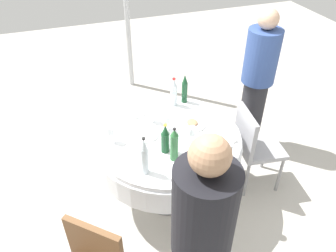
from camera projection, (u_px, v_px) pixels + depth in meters
name	position (u px, v px, depth m)	size (l,w,h in m)	color
ground_plane	(168.00, 193.00, 3.32)	(10.00, 10.00, 0.00)	#B7B2A8
dining_table	(168.00, 148.00, 2.97)	(1.29, 1.29, 0.74)	white
bottle_clear_outer	(174.00, 93.00, 3.17)	(0.06, 0.06, 0.29)	silver
bottle_dark_green_east	(165.00, 139.00, 2.63)	(0.07, 0.07, 0.27)	#194728
bottle_dark_green_inner	(185.00, 89.00, 3.21)	(0.06, 0.06, 0.31)	#194728
bottle_green_front	(174.00, 145.00, 2.55)	(0.07, 0.07, 0.30)	#2D6B38
bottle_clear_north	(145.00, 157.00, 2.42)	(0.06, 0.06, 0.33)	silver
wine_glass_front	(111.00, 131.00, 2.73)	(0.06, 0.06, 0.15)	white
wine_glass_north	(166.00, 120.00, 2.88)	(0.07, 0.07, 0.14)	white
wine_glass_right	(228.00, 148.00, 2.58)	(0.07, 0.07, 0.15)	white
wine_glass_south	(192.00, 132.00, 2.73)	(0.07, 0.07, 0.16)	white
wine_glass_west	(151.00, 112.00, 2.97)	(0.08, 0.08, 0.15)	white
plate_west	(192.00, 124.00, 2.99)	(0.24, 0.24, 0.04)	white
plate_rear	(145.00, 135.00, 2.87)	(0.23, 0.23, 0.02)	white
plate_far	(136.00, 112.00, 3.14)	(0.22, 0.22, 0.02)	white
spoon_east	(115.00, 124.00, 2.99)	(0.18, 0.02, 0.01)	silver
folded_napkin	(224.00, 139.00, 2.81)	(0.17, 0.17, 0.02)	white
person_outer	(201.00, 244.00, 1.89)	(0.34, 0.34, 1.64)	#26262B
person_east	(257.00, 80.00, 3.49)	(0.34, 0.34, 1.56)	#26262B
chair_right	(253.00, 143.00, 3.13)	(0.45, 0.45, 0.87)	#99999E
tent_pole_secondary	(126.00, 3.00, 4.33)	(0.07, 0.07, 2.40)	#B2B5B7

